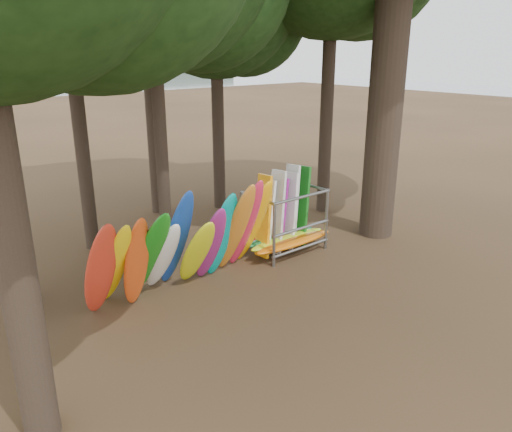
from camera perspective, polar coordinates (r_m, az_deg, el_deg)
ground at (r=14.05m, az=2.43°, el=-7.34°), size 120.00×120.00×0.00m
kayak_row at (r=13.16m, az=-7.58°, el=-3.20°), size 5.65×2.12×3.06m
storage_rack at (r=15.74m, az=3.25°, el=-0.76°), size 3.07×1.50×2.66m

